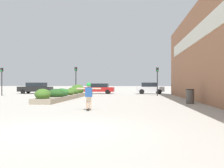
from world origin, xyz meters
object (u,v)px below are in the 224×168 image
at_px(skateboarder, 89,93).
at_px(traffic_light_far_left, 2,77).
at_px(traffic_light_left, 76,76).
at_px(traffic_light_right, 157,76).
at_px(car_rightmost, 150,88).
at_px(car_center_left, 220,89).
at_px(trash_bin, 190,96).
at_px(car_center_right, 99,88).
at_px(car_leftmost, 36,88).
at_px(skateboard, 89,109).

distance_m(skateboarder, traffic_light_far_left, 20.94).
height_order(traffic_light_left, traffic_light_right, traffic_light_left).
bearing_deg(car_rightmost, car_center_left, 71.62).
distance_m(traffic_light_right, traffic_light_far_left, 18.75).
bearing_deg(trash_bin, car_rightmost, 96.09).
bearing_deg(car_center_right, car_leftmost, 91.32).
xyz_separation_m(car_leftmost, traffic_light_right, (17.06, -5.70, 1.46)).
distance_m(car_center_left, car_center_right, 16.19).
distance_m(skateboarder, trash_bin, 8.23).
xyz_separation_m(car_center_left, car_rightmost, (-8.70, 2.89, 0.03)).
bearing_deg(trash_bin, skateboarder, -140.99).
relative_size(trash_bin, traffic_light_far_left, 0.31).
bearing_deg(traffic_light_left, trash_bin, -45.05).
xyz_separation_m(trash_bin, car_leftmost, (-18.39, 16.93, 0.30)).
height_order(skateboard, car_center_left, car_center_left).
bearing_deg(skateboarder, traffic_light_far_left, 129.73).
relative_size(skateboard, car_rightmost, 0.16).
height_order(car_center_left, traffic_light_left, traffic_light_left).
height_order(skateboarder, car_center_left, car_center_left).
xyz_separation_m(car_leftmost, traffic_light_left, (7.41, -5.93, 1.52)).
height_order(car_rightmost, traffic_light_left, traffic_light_left).
xyz_separation_m(skateboard, traffic_light_far_left, (-13.68, 15.79, 2.24)).
distance_m(skateboard, car_leftmost, 25.16).
distance_m(trash_bin, car_rightmost, 17.41).
distance_m(skateboarder, car_center_right, 22.48).
bearing_deg(car_rightmost, skateboarder, -11.41).
height_order(skateboarder, car_leftmost, car_leftmost).
bearing_deg(car_center_right, skateboard, -173.06).
xyz_separation_m(skateboard, traffic_light_right, (5.06, 16.40, 2.22)).
relative_size(traffic_light_left, traffic_light_far_left, 1.02).
bearing_deg(traffic_light_right, skateboarder, -107.15).
bearing_deg(traffic_light_far_left, traffic_light_left, 2.41).
distance_m(car_rightmost, traffic_light_left, 11.20).
distance_m(skateboard, traffic_light_far_left, 21.01).
bearing_deg(traffic_light_right, trash_bin, -83.28).
distance_m(car_center_left, traffic_light_left, 18.23).
distance_m(car_center_right, traffic_light_left, 6.62).
bearing_deg(car_center_right, car_center_left, -99.70).
height_order(car_leftmost, traffic_light_right, traffic_light_right).
xyz_separation_m(skateboard, trash_bin, (6.39, 5.17, 0.46)).
bearing_deg(car_rightmost, traffic_light_left, -55.36).
relative_size(car_leftmost, traffic_light_left, 1.38).
bearing_deg(traffic_light_left, car_center_left, 10.85).
bearing_deg(car_leftmost, trash_bin, -132.64).
bearing_deg(traffic_light_left, skateboarder, -74.14).
distance_m(trash_bin, traffic_light_left, 15.65).
distance_m(skateboard, car_center_left, 23.66).
height_order(car_leftmost, traffic_light_far_left, traffic_light_far_left).
distance_m(skateboard, traffic_light_left, 16.97).
height_order(car_leftmost, car_center_right, car_leftmost).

